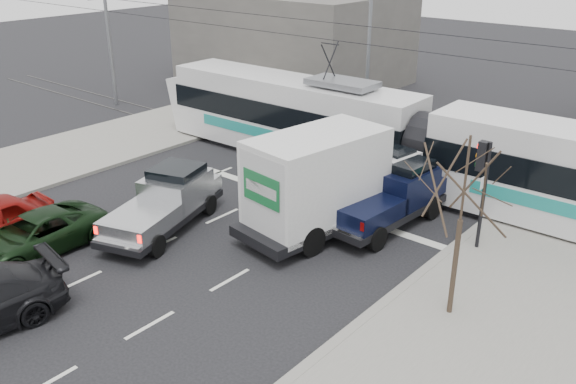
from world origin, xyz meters
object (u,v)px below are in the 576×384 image
Objects in this scene: street_lamp_far at (367,29)px; green_car at (35,235)px; box_truck at (330,181)px; navy_pickup at (391,194)px; tram at (426,146)px; silver_pickup at (167,200)px; traffic_signal at (483,172)px; bare_tree at (464,188)px.

street_lamp_far is 1.93× the size of green_car.
navy_pickup is (1.48, 1.70, -0.66)m from box_truck.
tram is 3.57× the size of box_truck.
tram is at bearing 40.37° from silver_pickup.
box_truck reaches higher than silver_pickup.
street_lamp_far is at bearing 132.38° from navy_pickup.
street_lamp_far reaches higher than traffic_signal.
box_truck is (6.01, -11.19, -3.36)m from street_lamp_far.
green_car is at bearing -120.13° from tram.
traffic_signal reaches higher than silver_pickup.
silver_pickup is at bearing -83.84° from street_lamp_far.
bare_tree is 1.39× the size of traffic_signal.
tram reaches higher than box_truck.
traffic_signal reaches higher than green_car.
silver_pickup is 7.89m from navy_pickup.
traffic_signal is at bearing 28.07° from box_truck.
green_car is (-11.94, -5.31, -3.14)m from bare_tree.
traffic_signal is (-1.13, 4.00, -1.05)m from bare_tree.
traffic_signal is 10.62m from silver_pickup.
silver_pickup is 4.44m from green_car.
box_truck is 1.36× the size of navy_pickup.
green_car is (-6.16, -7.62, -1.11)m from box_truck.
traffic_signal reaches higher than navy_pickup.
green_car is at bearing -90.47° from street_lamp_far.
tram is at bearing 87.70° from box_truck.
bare_tree is 17.97m from street_lamp_far.
traffic_signal is at bearing 38.19° from green_car.
street_lamp_far is 9.78m from tram.
traffic_signal is 0.66× the size of navy_pickup.
navy_pickup reaches higher than green_car.
box_truck reaches higher than navy_pickup.
green_car is (-0.15, -18.81, -4.46)m from street_lamp_far.
green_car is (-1.74, -4.07, -0.34)m from silver_pickup.
tram reaches higher than traffic_signal.
silver_pickup is (-5.35, -8.65, -0.92)m from tram.
tram is 4.57× the size of silver_pickup.
bare_tree is at bearing -13.69° from box_truck.
traffic_signal reaches higher than box_truck.
tram reaches higher than silver_pickup.
navy_pickup is at bearing 137.02° from bare_tree.
traffic_signal is 0.77× the size of green_car.
silver_pickup is at bearing -133.14° from box_truck.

